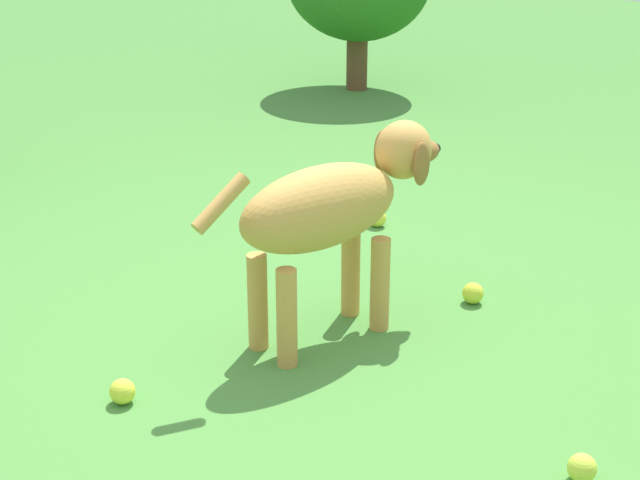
% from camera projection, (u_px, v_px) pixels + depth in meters
% --- Properties ---
extents(ground, '(14.00, 14.00, 0.00)m').
position_uv_depth(ground, '(301.00, 347.00, 2.79)').
color(ground, '#478438').
extents(dog, '(0.36, 0.84, 0.59)m').
position_uv_depth(dog, '(334.00, 207.00, 2.73)').
color(dog, '#C69347').
rests_on(dog, ground).
extents(tennis_ball_0, '(0.07, 0.07, 0.07)m').
position_uv_depth(tennis_ball_0, '(473.00, 293.00, 3.05)').
color(tennis_ball_0, '#C1D134').
rests_on(tennis_ball_0, ground).
extents(tennis_ball_2, '(0.07, 0.07, 0.07)m').
position_uv_depth(tennis_ball_2, '(377.00, 218.00, 3.65)').
color(tennis_ball_2, '#D4D23C').
rests_on(tennis_ball_2, ground).
extents(tennis_ball_3, '(0.07, 0.07, 0.07)m').
position_uv_depth(tennis_ball_3, '(582.00, 468.00, 2.20)').
color(tennis_ball_3, '#C4DC40').
rests_on(tennis_ball_3, ground).
extents(tennis_ball_4, '(0.07, 0.07, 0.07)m').
position_uv_depth(tennis_ball_4, '(122.00, 391.00, 2.50)').
color(tennis_ball_4, '#D3DE3A').
rests_on(tennis_ball_4, ground).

